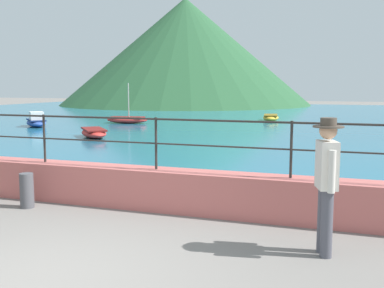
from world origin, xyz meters
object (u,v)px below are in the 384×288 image
(boat_2, at_px, (127,120))
(boat_4, at_px, (271,117))
(boat_1, at_px, (36,121))
(person_walking, at_px, (326,179))
(boat_0, at_px, (94,133))
(bollard, at_px, (27,190))

(boat_2, bearing_deg, boat_4, 32.06)
(boat_1, distance_m, boat_2, 4.77)
(person_walking, height_order, boat_1, person_walking)
(boat_0, bearing_deg, bollard, -64.85)
(boat_0, distance_m, boat_1, 6.28)
(boat_0, bearing_deg, boat_1, 148.26)
(boat_1, bearing_deg, bollard, -52.63)
(boat_0, distance_m, boat_4, 12.26)
(boat_0, relative_size, boat_2, 0.97)
(boat_0, xyz_separation_m, boat_1, (-5.34, 3.31, 0.07))
(boat_0, relative_size, boat_4, 0.96)
(boat_0, relative_size, boat_1, 1.03)
(boat_2, bearing_deg, person_walking, -55.58)
(bollard, xyz_separation_m, boat_4, (0.61, 20.73, -0.05))
(bollard, height_order, boat_1, boat_1)
(person_walking, bearing_deg, boat_2, 124.42)
(bollard, xyz_separation_m, boat_1, (-9.84, 12.89, 0.02))
(bollard, xyz_separation_m, boat_2, (-6.49, 16.28, -0.04))
(boat_1, xyz_separation_m, boat_2, (3.35, 3.39, -0.06))
(boat_1, bearing_deg, person_walking, -42.14)
(bollard, distance_m, boat_2, 17.52)
(person_walking, height_order, boat_2, boat_2)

